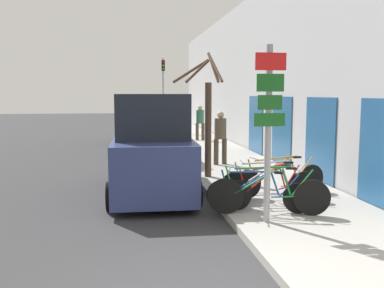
{
  "coord_description": "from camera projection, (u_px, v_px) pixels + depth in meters",
  "views": [
    {
      "loc": [
        -0.96,
        -4.63,
        2.5
      ],
      "look_at": [
        0.71,
        5.9,
        1.24
      ],
      "focal_mm": 40.0,
      "sensor_mm": 36.0,
      "label": 1
    }
  ],
  "objects": [
    {
      "name": "ground_plane",
      "position": [
        151.0,
        161.0,
        15.97
      ],
      "size": [
        80.0,
        80.0,
        0.0
      ],
      "primitive_type": "plane",
      "color": "#333335"
    },
    {
      "name": "sidewalk_curb",
      "position": [
        205.0,
        148.0,
        19.11
      ],
      "size": [
        3.2,
        32.0,
        0.15
      ],
      "color": "#9E9B93",
      "rests_on": "ground"
    },
    {
      "name": "building_facade",
      "position": [
        245.0,
        77.0,
        18.94
      ],
      "size": [
        0.23,
        32.0,
        6.5
      ],
      "color": "#BCBCC1",
      "rests_on": "ground"
    },
    {
      "name": "signpost",
      "position": [
        268.0,
        125.0,
        7.67
      ],
      "size": [
        0.57,
        0.14,
        3.21
      ],
      "color": "#939399",
      "rests_on": "sidewalk_curb"
    },
    {
      "name": "bicycle_0",
      "position": [
        269.0,
        194.0,
        8.29
      ],
      "size": [
        2.32,
        0.66,
        0.97
      ],
      "rotation": [
        0.0,
        0.0,
        1.34
      ],
      "color": "black",
      "rests_on": "sidewalk_curb"
    },
    {
      "name": "bicycle_1",
      "position": [
        259.0,
        194.0,
        8.5
      ],
      "size": [
        2.02,
        0.78,
        0.85
      ],
      "rotation": [
        0.0,
        0.0,
        1.23
      ],
      "color": "black",
      "rests_on": "sidewalk_curb"
    },
    {
      "name": "bicycle_2",
      "position": [
        270.0,
        188.0,
        9.04
      ],
      "size": [
        2.09,
        0.87,
        0.85
      ],
      "rotation": [
        0.0,
        0.0,
        1.94
      ],
      "color": "black",
      "rests_on": "sidewalk_curb"
    },
    {
      "name": "bicycle_3",
      "position": [
        270.0,
        184.0,
        9.31
      ],
      "size": [
        2.21,
        0.44,
        0.91
      ],
      "rotation": [
        0.0,
        0.0,
        1.48
      ],
      "color": "black",
      "rests_on": "sidewalk_curb"
    },
    {
      "name": "bicycle_4",
      "position": [
        281.0,
        179.0,
        9.87
      ],
      "size": [
        2.35,
        0.66,
        0.92
      ],
      "rotation": [
        0.0,
        0.0,
        1.8
      ],
      "color": "black",
      "rests_on": "sidewalk_curb"
    },
    {
      "name": "parked_car_0",
      "position": [
        152.0,
        151.0,
        10.42
      ],
      "size": [
        2.15,
        4.31,
        2.49
      ],
      "rotation": [
        0.0,
        0.0,
        -0.03
      ],
      "color": "navy",
      "rests_on": "ground"
    },
    {
      "name": "parked_car_1",
      "position": [
        146.0,
        131.0,
        15.77
      ],
      "size": [
        2.1,
        4.7,
        2.48
      ],
      "rotation": [
        0.0,
        0.0,
        0.04
      ],
      "color": "#B2B7BC",
      "rests_on": "ground"
    },
    {
      "name": "parked_car_2",
      "position": [
        142.0,
        121.0,
        21.36
      ],
      "size": [
        2.27,
        4.76,
        2.47
      ],
      "rotation": [
        0.0,
        0.0,
        -0.06
      ],
      "color": "#144728",
      "rests_on": "ground"
    },
    {
      "name": "pedestrian_near",
      "position": [
        220.0,
        134.0,
        14.15
      ],
      "size": [
        0.46,
        0.39,
        1.77
      ],
      "rotation": [
        0.0,
        0.0,
        3.38
      ],
      "color": "#4C3D2D",
      "rests_on": "sidewalk_curb"
    },
    {
      "name": "pedestrian_far",
      "position": [
        200.0,
        120.0,
        21.62
      ],
      "size": [
        0.46,
        0.39,
        1.76
      ],
      "rotation": [
        0.0,
        0.0,
        3.22
      ],
      "color": "#4C3D2D",
      "rests_on": "sidewalk_curb"
    },
    {
      "name": "street_tree",
      "position": [
        207.0,
        117.0,
        11.91
      ],
      "size": [
        1.2,
        1.17,
        3.48
      ],
      "color": "#4C3828",
      "rests_on": "sidewalk_curb"
    },
    {
      "name": "traffic_light",
      "position": [
        163.0,
        85.0,
        26.22
      ],
      "size": [
        0.2,
        0.3,
        4.5
      ],
      "color": "#939399",
      "rests_on": "sidewalk_curb"
    }
  ]
}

